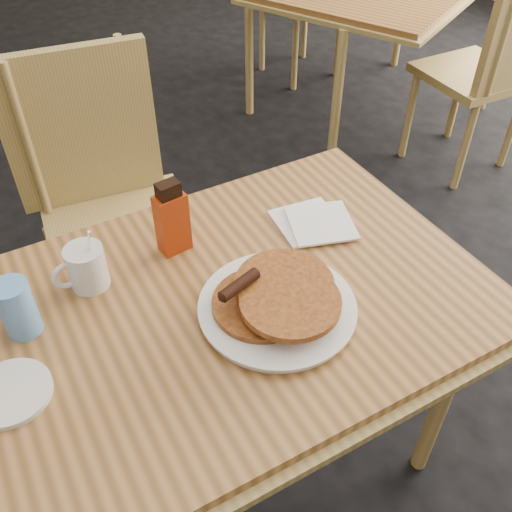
{
  "coord_description": "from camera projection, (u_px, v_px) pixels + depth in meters",
  "views": [
    {
      "loc": [
        -0.43,
        -0.67,
        1.62
      ],
      "look_at": [
        0.05,
        0.03,
        0.85
      ],
      "focal_mm": 40.0,
      "sensor_mm": 36.0,
      "label": 1
    }
  ],
  "objects": [
    {
      "name": "floor",
      "position": [
        247.0,
        480.0,
        1.68
      ],
      "size": [
        10.0,
        10.0,
        0.0
      ],
      "primitive_type": "plane",
      "color": "black",
      "rests_on": "ground"
    },
    {
      "name": "syrup_bottle",
      "position": [
        172.0,
        220.0,
        1.26
      ],
      "size": [
        0.07,
        0.05,
        0.18
      ],
      "rotation": [
        0.0,
        0.0,
        0.04
      ],
      "color": "maroon",
      "rests_on": "main_table"
    },
    {
      "name": "chair_neighbor_near",
      "position": [
        497.0,
        59.0,
        2.51
      ],
      "size": [
        0.48,
        0.48,
        0.96
      ],
      "rotation": [
        0.0,
        0.0,
        -0.12
      ],
      "color": "tan",
      "rests_on": "floor"
    },
    {
      "name": "side_saucer",
      "position": [
        11.0,
        393.0,
        1.02
      ],
      "size": [
        0.15,
        0.15,
        0.01
      ],
      "primitive_type": "cylinder",
      "rotation": [
        0.0,
        0.0,
        0.04
      ],
      "color": "white",
      "rests_on": "main_table"
    },
    {
      "name": "chair_main_far",
      "position": [
        104.0,
        187.0,
        1.75
      ],
      "size": [
        0.53,
        0.54,
        1.0
      ],
      "rotation": [
        0.0,
        0.0,
        -0.21
      ],
      "color": "tan",
      "rests_on": "floor"
    },
    {
      "name": "pancake_plate",
      "position": [
        277.0,
        303.0,
        1.15
      ],
      "size": [
        0.32,
        0.32,
        0.09
      ],
      "rotation": [
        0.0,
        0.0,
        -0.22
      ],
      "color": "white",
      "rests_on": "main_table"
    },
    {
      "name": "coffee_mug",
      "position": [
        86.0,
        267.0,
        1.19
      ],
      "size": [
        0.12,
        0.08,
        0.15
      ],
      "rotation": [
        0.0,
        0.0,
        -0.29
      ],
      "color": "white",
      "rests_on": "main_table"
    },
    {
      "name": "main_table",
      "position": [
        222.0,
        314.0,
        1.22
      ],
      "size": [
        1.23,
        0.89,
        0.75
      ],
      "rotation": [
        0.0,
        0.0,
        -0.09
      ],
      "color": "#A66D3B",
      "rests_on": "floor"
    },
    {
      "name": "blue_tumbler",
      "position": [
        17.0,
        308.0,
        1.09
      ],
      "size": [
        0.08,
        0.08,
        0.12
      ],
      "primitive_type": "cylinder",
      "rotation": [
        0.0,
        0.0,
        -0.14
      ],
      "color": "#5F98E0",
      "rests_on": "main_table"
    },
    {
      "name": "napkin_stack",
      "position": [
        314.0,
        222.0,
        1.37
      ],
      "size": [
        0.21,
        0.21,
        0.01
      ],
      "rotation": [
        0.0,
        0.0,
        -0.2
      ],
      "color": "white",
      "rests_on": "main_table"
    }
  ]
}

